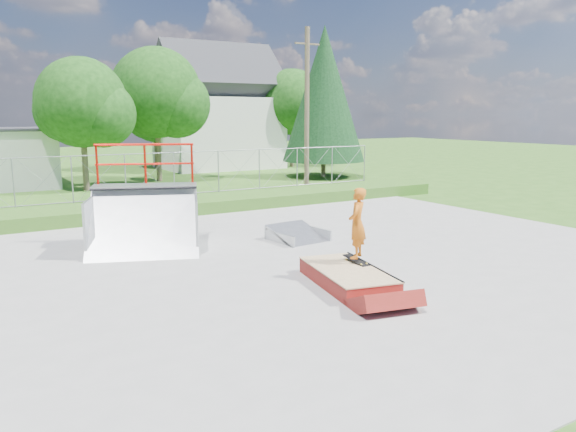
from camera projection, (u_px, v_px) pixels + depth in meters
name	position (u px, v px, depth m)	size (l,w,h in m)	color
ground	(316.00, 264.00, 14.53)	(120.00, 120.00, 0.00)	#2E5B1A
concrete_pad	(316.00, 263.00, 14.53)	(20.00, 16.00, 0.04)	gray
grass_berm	(184.00, 205.00, 22.49)	(24.00, 3.00, 0.50)	#2E5B1A
grind_box	(347.00, 277.00, 12.62)	(1.85, 2.93, 0.40)	maroon
quarter_pipe	(143.00, 200.00, 15.58)	(2.97, 2.51, 2.97)	#9DA0A5
flat_bank_ramp	(298.00, 234.00, 17.09)	(1.44, 1.54, 0.44)	#9DA0A5
skateboard	(356.00, 261.00, 13.09)	(0.22, 0.80, 0.02)	black
skater	(357.00, 226.00, 12.95)	(0.60, 0.39, 1.64)	orange
chain_link_fence	(174.00, 174.00, 23.13)	(20.00, 0.06, 1.80)	gray
gable_house	(218.00, 114.00, 40.33)	(8.40, 6.08, 8.94)	silver
utility_pole	(307.00, 111.00, 27.75)	(0.24, 0.24, 8.00)	brown
tree_left_near	(87.00, 106.00, 27.91)	(4.76, 4.48, 6.65)	brown
tree_center	(162.00, 96.00, 31.77)	(5.44, 5.12, 7.60)	brown
tree_right_far	(296.00, 105.00, 41.05)	(5.10, 4.80, 7.12)	brown
tree_back_mid	(159.00, 117.00, 40.00)	(4.08, 3.84, 5.70)	brown
conifer_tree	(324.00, 94.00, 34.06)	(5.04, 5.04, 9.10)	brown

